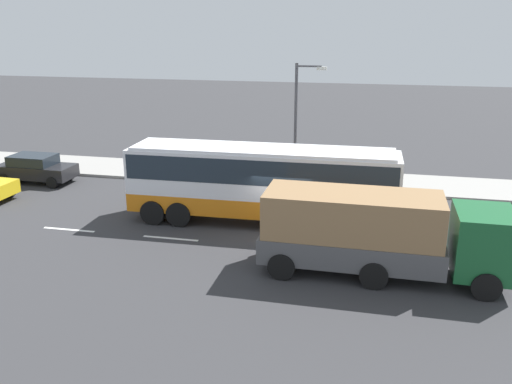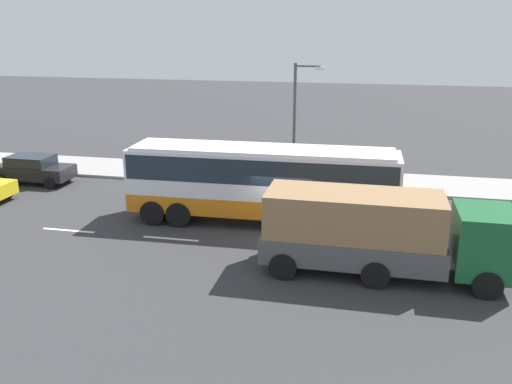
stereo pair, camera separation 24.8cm
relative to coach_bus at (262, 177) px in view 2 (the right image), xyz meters
name	(u,v)px [view 2 (the right image)]	position (x,y,z in m)	size (l,w,h in m)	color
ground_plane	(281,233)	(1.07, -1.05, -2.13)	(120.00, 120.00, 0.00)	#333335
sidewalk_curb	(305,179)	(1.07, 7.25, -2.05)	(80.00, 4.00, 0.15)	gray
lane_centreline	(72,231)	(-7.80, -2.65, -2.12)	(24.91, 0.16, 0.01)	white
coach_bus	(262,177)	(0.00, 0.00, 0.00)	(11.81, 2.79, 3.43)	orange
cargo_truck	(380,231)	(5.06, -4.23, -0.50)	(8.51, 2.70, 2.94)	#19592D
car_black_sedan	(33,169)	(-13.61, 3.59, -1.30)	(4.27, 1.95, 1.56)	black
pedestrian_near_curb	(366,169)	(4.47, 6.13, -1.01)	(0.32, 0.32, 1.67)	black
street_lamp	(298,117)	(0.79, 5.68, 1.74)	(1.60, 0.24, 6.46)	#47474C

